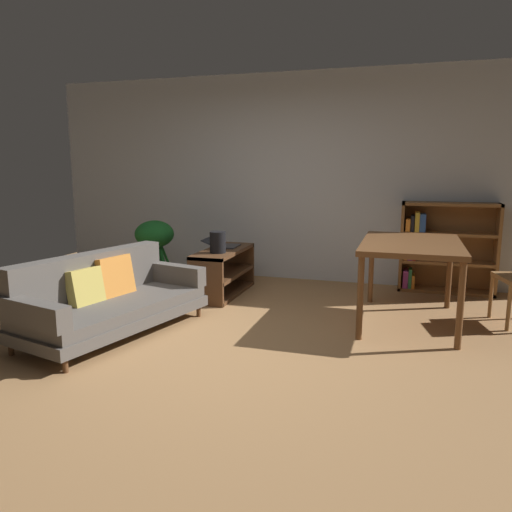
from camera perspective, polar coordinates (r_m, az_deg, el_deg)
name	(u,v)px	position (r m, az deg, el deg)	size (l,w,h in m)	color
ground_plane	(217,344)	(4.32, -4.55, -10.12)	(8.16, 8.16, 0.00)	#A87A4C
back_wall_panel	(291,178)	(6.63, 4.05, 8.98)	(6.80, 0.10, 2.70)	silver
fabric_couch	(107,298)	(4.71, -16.89, -4.66)	(1.18, 1.91, 0.72)	#56351E
media_console	(223,272)	(5.87, -3.79, -1.86)	(0.41, 1.14, 0.54)	#56351E
open_laptop	(223,245)	(6.00, -3.87, 1.32)	(0.44, 0.35, 0.09)	#333338
desk_speaker	(218,242)	(5.57, -4.45, 1.61)	(0.18, 0.18, 0.24)	black
potted_floor_plant	(155,242)	(6.41, -11.66, 1.62)	(0.49, 0.49, 0.83)	#333338
dining_table	(411,250)	(4.93, 17.53, 0.70)	(0.91, 1.38, 0.80)	brown
bookshelf	(442,247)	(6.36, 20.78, 0.98)	(1.11, 0.31, 1.08)	brown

